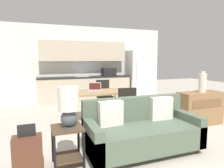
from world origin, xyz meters
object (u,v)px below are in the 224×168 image
(refrigerator, at_px, (137,74))
(couch, at_px, (141,131))
(dining_chair_far_right, at_px, (104,94))
(suitcase, at_px, (28,155))
(dining_table, at_px, (97,94))
(credenza, at_px, (200,108))
(table_lamp, at_px, (69,105))
(dining_chair_near_right, at_px, (125,105))
(laptop, at_px, (95,89))
(vase, at_px, (203,83))
(side_table, at_px, (67,140))

(refrigerator, bearing_deg, couch, -116.73)
(dining_chair_far_right, xyz_separation_m, suitcase, (-1.95, -2.75, -0.24))
(dining_table, relative_size, credenza, 1.34)
(table_lamp, height_order, credenza, table_lamp)
(dining_table, distance_m, dining_chair_near_right, 0.90)
(refrigerator, height_order, laptop, refrigerator)
(dining_table, relative_size, vase, 2.89)
(dining_chair_far_right, bearing_deg, couch, -92.89)
(refrigerator, relative_size, couch, 1.01)
(dining_table, bearing_deg, dining_chair_near_right, -60.80)
(refrigerator, xyz_separation_m, vase, (-0.12, -3.43, 0.06))
(refrigerator, bearing_deg, vase, -91.94)
(refrigerator, bearing_deg, dining_chair_near_right, -121.52)
(table_lamp, height_order, dining_chair_near_right, table_lamp)
(refrigerator, distance_m, table_lamp, 5.33)
(vase, distance_m, laptop, 2.56)
(credenza, xyz_separation_m, dining_chair_near_right, (-1.72, 0.38, 0.13))
(table_lamp, relative_size, dining_chair_near_right, 0.63)
(dining_chair_near_right, bearing_deg, refrigerator, -114.37)
(dining_table, relative_size, dining_chair_near_right, 1.52)
(dining_table, distance_m, credenza, 2.46)
(refrigerator, height_order, couch, refrigerator)
(couch, relative_size, credenza, 1.77)
(dining_table, distance_m, suitcase, 2.52)
(vase, distance_m, suitcase, 3.83)
(table_lamp, height_order, vase, vase)
(side_table, relative_size, table_lamp, 1.00)
(dining_table, distance_m, side_table, 2.19)
(table_lamp, relative_size, vase, 1.19)
(suitcase, bearing_deg, refrigerator, 48.11)
(couch, bearing_deg, suitcase, -177.35)
(couch, xyz_separation_m, credenza, (1.96, 0.75, 0.03))
(couch, bearing_deg, laptop, 95.42)
(vase, distance_m, dining_chair_near_right, 1.85)
(dining_chair_near_right, distance_m, suitcase, 2.30)
(suitcase, bearing_deg, dining_table, 52.71)
(dining_chair_far_right, height_order, suitcase, dining_chair_far_right)
(dining_table, xyz_separation_m, couch, (0.20, -1.90, -0.30))
(credenza, bearing_deg, laptop, 148.67)
(refrigerator, relative_size, vase, 3.86)
(credenza, bearing_deg, dining_chair_near_right, 167.67)
(side_table, relative_size, suitcase, 0.83)
(couch, bearing_deg, vase, 20.16)
(table_lamp, distance_m, vase, 3.24)
(couch, distance_m, laptop, 2.11)
(couch, relative_size, suitcase, 2.69)
(table_lamp, distance_m, suitcase, 0.82)
(vase, bearing_deg, side_table, -166.49)
(dining_table, xyz_separation_m, laptop, (0.00, 0.16, 0.12))
(credenza, height_order, dining_chair_far_right, dining_chair_far_right)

